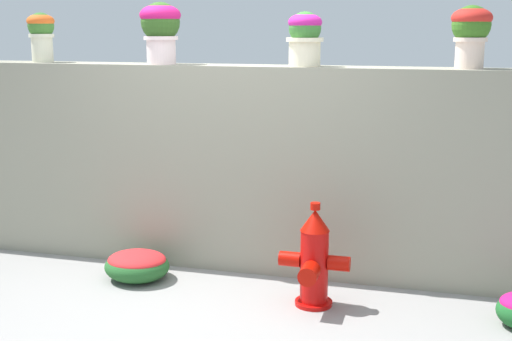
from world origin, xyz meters
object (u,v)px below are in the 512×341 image
at_px(potted_plant_4, 471,29).
at_px(flower_bush_left, 137,264).
at_px(potted_plant_1, 41,32).
at_px(potted_plant_2, 161,26).
at_px(fire_hydrant, 314,261).
at_px(potted_plant_3, 305,35).

relative_size(potted_plant_4, flower_bush_left, 0.87).
distance_m(potted_plant_1, flower_bush_left, 2.17).
bearing_deg(flower_bush_left, potted_plant_4, 12.40).
distance_m(potted_plant_1, potted_plant_2, 1.12).
bearing_deg(fire_hydrant, potted_plant_3, 108.91).
bearing_deg(potted_plant_1, fire_hydrant, -15.00).
distance_m(potted_plant_1, potted_plant_3, 2.31).
xyz_separation_m(potted_plant_2, potted_plant_4, (2.40, 0.03, -0.02)).
bearing_deg(flower_bush_left, potted_plant_3, 21.87).
xyz_separation_m(potted_plant_2, potted_plant_3, (1.19, -0.01, -0.07)).
bearing_deg(potted_plant_3, fire_hydrant, -71.09).
bearing_deg(potted_plant_1, potted_plant_2, -1.38).
distance_m(potted_plant_3, fire_hydrant, 1.71).
relative_size(potted_plant_4, fire_hydrant, 0.59).
bearing_deg(fire_hydrant, flower_bush_left, 174.43).
distance_m(potted_plant_3, potted_plant_4, 1.21).
bearing_deg(potted_plant_4, potted_plant_3, -178.00).
xyz_separation_m(potted_plant_1, potted_plant_3, (2.31, -0.04, -0.02)).
relative_size(potted_plant_3, flower_bush_left, 0.79).
relative_size(potted_plant_2, potted_plant_3, 1.20).
bearing_deg(potted_plant_3, potted_plant_2, 179.37).
bearing_deg(potted_plant_4, potted_plant_1, -179.96).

